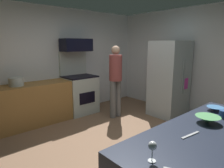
% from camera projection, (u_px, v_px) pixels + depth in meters
% --- Properties ---
extents(ground_plane, '(5.20, 4.80, 0.02)m').
position_uv_depth(ground_plane, '(120.00, 148.00, 3.39)').
color(ground_plane, '#836148').
extents(wall_back, '(5.20, 0.12, 2.60)m').
position_uv_depth(wall_back, '(55.00, 62.00, 4.85)').
color(wall_back, silver).
rests_on(wall_back, ground).
extents(wall_right, '(0.12, 4.80, 2.60)m').
position_uv_depth(wall_right, '(197.00, 62.00, 4.77)').
color(wall_right, silver).
rests_on(wall_right, ground).
extents(lower_cabinet_run, '(2.40, 0.60, 0.90)m').
position_uv_depth(lower_cabinet_run, '(24.00, 106.00, 4.18)').
color(lower_cabinet_run, '#A06E36').
rests_on(lower_cabinet_run, ground).
extents(oven_range, '(0.76, 0.65, 1.56)m').
position_uv_depth(oven_range, '(80.00, 93.00, 5.04)').
color(oven_range, '#B5BFB5').
rests_on(oven_range, ground).
extents(microwave, '(0.74, 0.38, 0.31)m').
position_uv_depth(microwave, '(76.00, 45.00, 4.86)').
color(microwave, black).
rests_on(microwave, oven_range).
extents(refrigerator, '(0.83, 0.74, 1.81)m').
position_uv_depth(refrigerator, '(169.00, 79.00, 4.81)').
color(refrigerator, '#B0BBBC').
rests_on(refrigerator, ground).
extents(person_cook, '(0.31, 0.30, 1.70)m').
position_uv_depth(person_cook, '(116.00, 78.00, 4.64)').
color(person_cook, slate).
rests_on(person_cook, ground).
extents(mixing_bowl_large, '(0.26, 0.26, 0.08)m').
position_uv_depth(mixing_bowl_large, '(208.00, 119.00, 2.14)').
color(mixing_bowl_large, '#549F5D').
rests_on(mixing_bowl_large, counter_island).
extents(mixing_bowl_small, '(0.21, 0.21, 0.05)m').
position_uv_depth(mixing_bowl_small, '(215.00, 109.00, 2.53)').
color(mixing_bowl_small, teal).
rests_on(mixing_bowl_small, counter_island).
extents(wine_glass_mid, '(0.06, 0.06, 0.16)m').
position_uv_depth(wine_glass_mid, '(152.00, 147.00, 1.42)').
color(wine_glass_mid, silver).
rests_on(wine_glass_mid, counter_island).
extents(mug_coffee, '(0.09, 0.09, 0.09)m').
position_uv_depth(mug_coffee, '(223.00, 114.00, 2.29)').
color(mug_coffee, '#2D538F').
rests_on(mug_coffee, counter_island).
extents(knife_chef, '(0.25, 0.05, 0.01)m').
position_uv_depth(knife_chef, '(190.00, 135.00, 1.85)').
color(knife_chef, '#B7BABF').
rests_on(knife_chef, counter_island).
extents(stock_pot, '(0.29, 0.29, 0.17)m').
position_uv_depth(stock_pot, '(16.00, 82.00, 3.99)').
color(stock_pot, '#B4BCB7').
rests_on(stock_pot, lower_cabinet_run).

